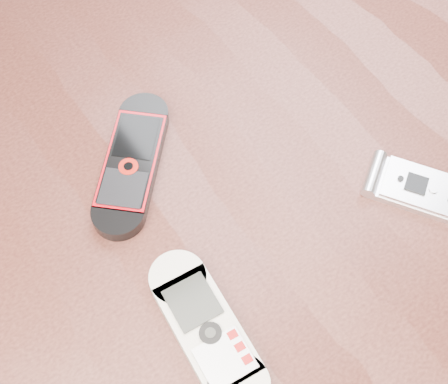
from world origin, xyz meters
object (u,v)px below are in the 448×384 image
(nokia_white, at_px, (207,330))
(nokia_black_red, at_px, (132,162))
(table, at_px, (220,248))
(motorola_razr, at_px, (418,188))

(nokia_white, xyz_separation_m, nokia_black_red, (0.03, 0.17, -0.00))
(table, bearing_deg, nokia_black_red, 120.71)
(table, distance_m, nokia_white, 0.17)
(nokia_black_red, bearing_deg, motorola_razr, 2.52)
(table, height_order, nokia_black_red, nokia_black_red)
(nokia_black_red, bearing_deg, nokia_white, -57.31)
(nokia_white, bearing_deg, nokia_black_red, 84.48)
(nokia_black_red, xyz_separation_m, motorola_razr, (0.20, -0.17, -0.00))
(nokia_white, relative_size, motorola_razr, 1.66)
(table, distance_m, nokia_black_red, 0.14)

